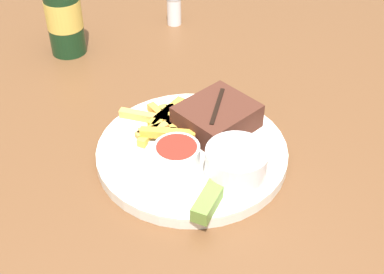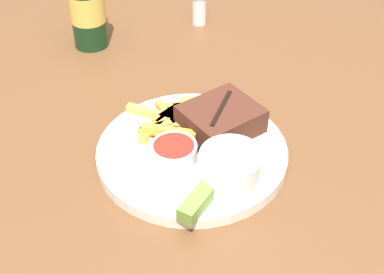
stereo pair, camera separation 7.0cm
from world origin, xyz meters
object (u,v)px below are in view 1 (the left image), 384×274
coleslaw_cup (237,163)px  dipping_sauce_cup (177,154)px  pickle_spear (210,198)px  steak_portion (217,117)px  knife_utensil (197,134)px  fork_utensil (144,141)px  dinner_plate (192,153)px  beer_bottle (63,12)px  salt_shaker (174,9)px

coleslaw_cup → dipping_sauce_cup: 0.08m
pickle_spear → steak_portion: bearing=69.0°
dipping_sauce_cup → knife_utensil: (0.04, 0.05, -0.01)m
coleslaw_cup → fork_utensil: 0.15m
dinner_plate → knife_utensil: size_ratio=1.74×
coleslaw_cup → fork_utensil: coleslaw_cup is taller
steak_portion → fork_utensil: (-0.11, -0.00, -0.02)m
steak_portion → dipping_sauce_cup: bearing=-141.4°
steak_portion → coleslaw_cup: size_ratio=1.62×
knife_utensil → pickle_spear: bearing=-162.5°
coleslaw_cup → fork_utensil: (-0.10, 0.11, -0.02)m
beer_bottle → knife_utensil: bearing=-65.1°
knife_utensil → salt_shaker: size_ratio=2.38×
dipping_sauce_cup → beer_bottle: 0.39m
coleslaw_cup → pickle_spear: 0.06m
salt_shaker → coleslaw_cup: bearing=-94.9°
beer_bottle → dipping_sauce_cup: bearing=-74.0°
dipping_sauce_cup → fork_utensil: dipping_sauce_cup is taller
fork_utensil → knife_utensil: knife_utensil is taller
dipping_sauce_cup → fork_utensil: 0.07m
coleslaw_cup → knife_utensil: 0.11m
pickle_spear → knife_utensil: size_ratio=0.46×
steak_portion → knife_utensil: 0.04m
dinner_plate → beer_bottle: beer_bottle is taller
pickle_spear → fork_utensil: pickle_spear is taller
pickle_spear → knife_utensil: pickle_spear is taller
dinner_plate → beer_bottle: size_ratio=1.20×
dinner_plate → steak_portion: (0.05, 0.04, 0.03)m
knife_utensil → salt_shaker: (0.06, 0.38, 0.01)m
dipping_sauce_cup → dinner_plate: bearing=41.9°
dinner_plate → dipping_sauce_cup: (-0.03, -0.03, 0.03)m
fork_utensil → beer_bottle: size_ratio=0.55×
steak_portion → knife_utensil: steak_portion is taller
knife_utensil → steak_portion: bearing=-47.2°
coleslaw_cup → beer_bottle: bearing=112.4°
beer_bottle → dinner_plate: bearing=-68.7°
dipping_sauce_cup → knife_utensil: bearing=50.0°
fork_utensil → salt_shaker: bearing=96.9°
salt_shaker → dinner_plate: bearing=-101.1°
beer_bottle → steak_portion: bearing=-59.7°
dinner_plate → salt_shaker: size_ratio=4.16×
dinner_plate → beer_bottle: bearing=111.3°
coleslaw_cup → dipping_sauce_cup: (-0.07, 0.05, -0.01)m
dinner_plate → pickle_spear: size_ratio=3.77×
dipping_sauce_cup → fork_utensil: (-0.03, 0.06, -0.01)m
coleslaw_cup → fork_utensil: bearing=133.2°
dipping_sauce_cup → fork_utensil: size_ratio=0.51×
dinner_plate → salt_shaker: 0.41m
dinner_plate → steak_portion: size_ratio=2.02×
steak_portion → salt_shaker: bearing=85.2°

